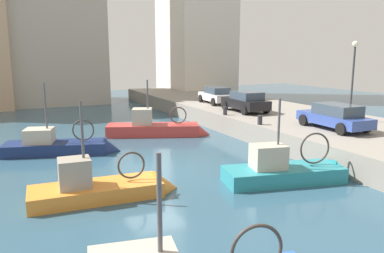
# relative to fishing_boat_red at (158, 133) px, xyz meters

# --- Properties ---
(water_surface) EXTENTS (80.00, 80.00, 0.00)m
(water_surface) POSITION_rel_fishing_boat_red_xyz_m (-2.86, -7.05, -0.14)
(water_surface) COLOR #2D5166
(water_surface) RESTS_ON ground
(quay_wall) EXTENTS (9.00, 56.00, 1.20)m
(quay_wall) POSITION_rel_fishing_boat_red_xyz_m (8.64, -7.05, 0.46)
(quay_wall) COLOR gray
(quay_wall) RESTS_ON ground
(fishing_boat_red) EXTENTS (6.85, 4.01, 4.41)m
(fishing_boat_red) POSITION_rel_fishing_boat_red_xyz_m (0.00, 0.00, 0.00)
(fishing_boat_red) COLOR #BC3833
(fishing_boat_red) RESTS_ON ground
(fishing_boat_teal) EXTENTS (5.97, 2.91, 4.30)m
(fishing_boat_teal) POSITION_rel_fishing_boat_red_xyz_m (1.81, -11.07, 0.00)
(fishing_boat_teal) COLOR teal
(fishing_boat_teal) RESTS_ON ground
(fishing_boat_navy) EXTENTS (6.30, 3.34, 4.58)m
(fishing_boat_navy) POSITION_rel_fishing_boat_red_xyz_m (-6.26, -2.16, -0.01)
(fishing_boat_navy) COLOR navy
(fishing_boat_navy) RESTS_ON ground
(fishing_boat_orange) EXTENTS (5.62, 2.19, 4.41)m
(fishing_boat_orange) POSITION_rel_fishing_boat_red_xyz_m (-5.59, -9.56, -0.01)
(fishing_boat_orange) COLOR orange
(fishing_boat_orange) RESTS_ON ground
(parked_car_blue) EXTENTS (2.09, 4.40, 1.39)m
(parked_car_blue) POSITION_rel_fishing_boat_red_xyz_m (7.36, -7.95, 1.77)
(parked_car_blue) COLOR #334C9E
(parked_car_blue) RESTS_ON quay_wall
(parked_car_black) EXTENTS (2.08, 4.03, 1.46)m
(parked_car_black) POSITION_rel_fishing_boat_red_xyz_m (6.57, -0.40, 1.80)
(parked_car_black) COLOR black
(parked_car_black) RESTS_ON quay_wall
(parked_car_white) EXTENTS (2.08, 3.96, 1.38)m
(parked_car_white) POSITION_rel_fishing_boat_red_xyz_m (6.91, 4.50, 1.77)
(parked_car_white) COLOR silver
(parked_car_white) RESTS_ON quay_wall
(mooring_bollard_south) EXTENTS (0.28, 0.28, 0.55)m
(mooring_bollard_south) POSITION_rel_fishing_boat_red_xyz_m (4.49, -5.05, 1.34)
(mooring_bollard_south) COLOR #2D2D33
(mooring_bollard_south) RESTS_ON quay_wall
(mooring_bollard_mid) EXTENTS (0.28, 0.28, 0.55)m
(mooring_bollard_mid) POSITION_rel_fishing_boat_red_xyz_m (4.49, -1.05, 1.34)
(mooring_bollard_mid) COLOR #2D2D33
(mooring_bollard_mid) RESTS_ON quay_wall
(quay_streetlamp) EXTENTS (0.36, 0.36, 4.83)m
(quay_streetlamp) POSITION_rel_fishing_boat_red_xyz_m (10.14, -6.49, 4.32)
(quay_streetlamp) COLOR #38383D
(quay_streetlamp) RESTS_ON quay_wall
(waterfront_building_west_mid) EXTENTS (7.35, 9.36, 22.84)m
(waterfront_building_west_mid) POSITION_rel_fishing_boat_red_xyz_m (12.50, 19.86, 11.30)
(waterfront_building_west_mid) COLOR silver
(waterfront_building_west_mid) RESTS_ON ground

